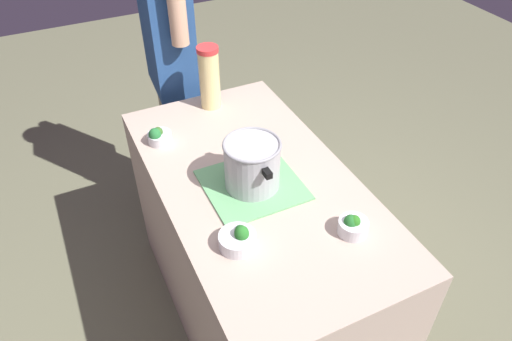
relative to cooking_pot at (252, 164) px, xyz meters
name	(u,v)px	position (x,y,z in m)	size (l,w,h in m)	color
ground_plane	(256,311)	(0.02, -0.02, -0.98)	(8.00, 8.00, 0.00)	#707054
counter_slab	(256,254)	(0.02, -0.02, -0.54)	(1.35, 0.72, 0.87)	#C2AA97
dish_cloth	(252,185)	(0.00, 0.00, -0.10)	(0.34, 0.35, 0.01)	#6FB676
cooking_pot	(252,164)	(0.00, 0.00, 0.00)	(0.28, 0.21, 0.19)	#B7B7BC
lemonade_pitcher	(209,77)	(0.59, -0.07, 0.04)	(0.10, 0.10, 0.30)	#F7DD90
broccoli_bowl_front	(353,225)	(-0.36, -0.20, -0.07)	(0.10, 0.10, 0.08)	silver
broccoli_bowl_center	(159,136)	(0.42, 0.24, -0.08)	(0.10, 0.10, 0.08)	silver
broccoli_bowl_back	(238,239)	(-0.25, 0.17, -0.08)	(0.13, 0.13, 0.09)	silver
person_cook	(172,70)	(0.95, 0.01, -0.08)	(0.50, 0.22, 1.63)	tan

